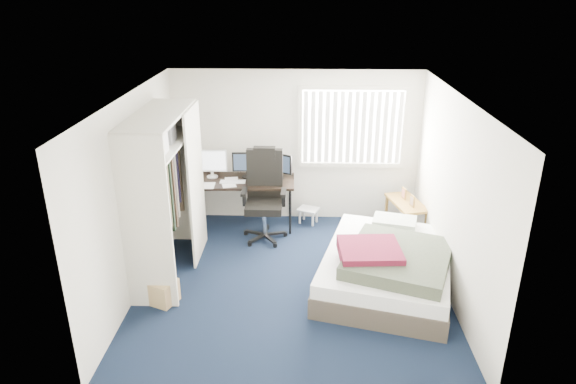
# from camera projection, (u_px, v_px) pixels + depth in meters

# --- Properties ---
(ground) EXTENTS (4.20, 4.20, 0.00)m
(ground) POSITION_uv_depth(u_px,v_px,m) (292.00, 282.00, 6.90)
(ground) COLOR black
(ground) RESTS_ON ground
(room_shell) EXTENTS (4.20, 4.20, 4.20)m
(room_shell) POSITION_uv_depth(u_px,v_px,m) (293.00, 177.00, 6.33)
(room_shell) COLOR silver
(room_shell) RESTS_ON ground
(window_assembly) EXTENTS (1.72, 0.09, 1.32)m
(window_assembly) POSITION_uv_depth(u_px,v_px,m) (352.00, 127.00, 8.16)
(window_assembly) COLOR white
(window_assembly) RESTS_ON ground
(closet) EXTENTS (0.64, 1.84, 2.22)m
(closet) POSITION_uv_depth(u_px,v_px,m) (165.00, 179.00, 6.69)
(closet) COLOR beige
(closet) RESTS_ON ground
(desk) EXTENTS (1.64, 0.80, 1.26)m
(desk) POSITION_uv_depth(u_px,v_px,m) (244.00, 178.00, 8.24)
(desk) COLOR black
(desk) RESTS_ON ground
(office_chair) EXTENTS (0.68, 0.67, 1.42)m
(office_chair) POSITION_uv_depth(u_px,v_px,m) (265.00, 204.00, 7.96)
(office_chair) COLOR black
(office_chair) RESTS_ON ground
(footstool) EXTENTS (0.39, 0.36, 0.26)m
(footstool) POSITION_uv_depth(u_px,v_px,m) (308.00, 212.00, 8.53)
(footstool) COLOR white
(footstool) RESTS_ON ground
(nightstand) EXTENTS (0.60, 0.90, 0.75)m
(nightstand) POSITION_uv_depth(u_px,v_px,m) (406.00, 206.00, 8.02)
(nightstand) COLOR brown
(nightstand) RESTS_ON ground
(bed) EXTENTS (2.09, 2.48, 0.70)m
(bed) POSITION_uv_depth(u_px,v_px,m) (388.00, 266.00, 6.72)
(bed) COLOR #3E362D
(bed) RESTS_ON ground
(pine_box) EXTENTS (0.49, 0.44, 0.30)m
(pine_box) POSITION_uv_depth(u_px,v_px,m) (160.00, 291.00, 6.43)
(pine_box) COLOR tan
(pine_box) RESTS_ON ground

